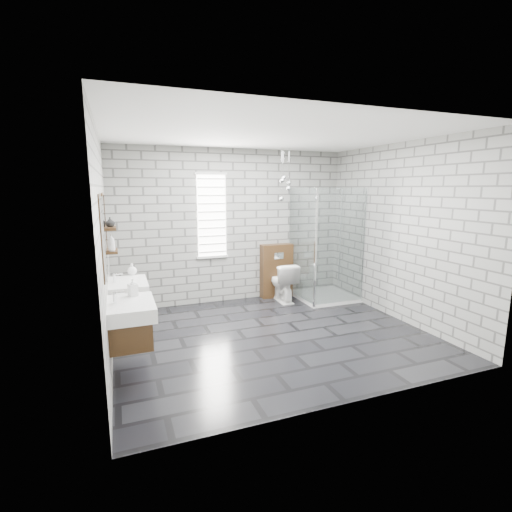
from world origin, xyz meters
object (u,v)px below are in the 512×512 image
cistern_panel (276,271)px  toilet (283,282)px  vanity_left (127,311)px  shower_enclosure (323,273)px  vanity_right (125,289)px

cistern_panel → toilet: size_ratio=1.43×
cistern_panel → toilet: cistern_panel is taller
vanity_left → shower_enclosure: size_ratio=0.77×
vanity_left → vanity_right: same height
vanity_left → toilet: 3.38m
shower_enclosure → cistern_panel: bearing=143.6°
vanity_left → vanity_right: (0.00, 0.93, 0.00)m
vanity_left → cistern_panel: (2.71, 2.25, -0.26)m
vanity_right → shower_enclosure: bearing=13.4°
vanity_left → cistern_panel: bearing=39.8°
shower_enclosure → vanity_right: bearing=-166.6°
shower_enclosure → vanity_left: bearing=-153.0°
vanity_right → shower_enclosure: size_ratio=0.77×
vanity_right → vanity_left: bearing=-90.0°
vanity_left → shower_enclosure: (3.41, 1.74, -0.25)m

